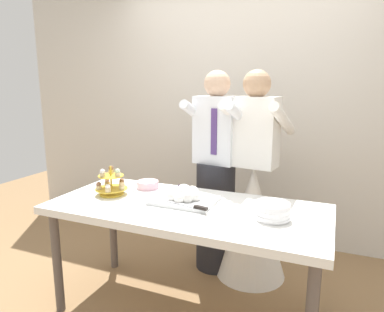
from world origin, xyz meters
The scene contains 9 objects.
ground_plane centered at (0.00, 0.00, 0.00)m, with size 8.00×8.00×0.00m, color olive.
rear_wall centered at (0.00, 1.42, 1.45)m, with size 5.20×0.10×2.90m, color beige.
dessert_table centered at (0.00, 0.00, 0.70)m, with size 1.80×0.80×0.78m.
cupcake_stand centered at (-0.58, 0.00, 0.85)m, with size 0.23×0.23×0.21m.
main_cake_tray centered at (-0.04, 0.06, 0.82)m, with size 0.43×0.32×0.12m.
plate_stack centered at (0.56, -0.01, 0.82)m, with size 0.21×0.21×0.10m.
round_cake centered at (-0.41, 0.22, 0.80)m, with size 0.24×0.24×0.06m.
person_groom centered at (-0.02, 0.67, 0.75)m, with size 0.52×0.55×1.66m.
person_bride centered at (0.29, 0.66, 0.58)m, with size 0.56×0.56×1.66m.
Camera 1 is at (0.86, -1.95, 1.54)m, focal length 32.29 mm.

